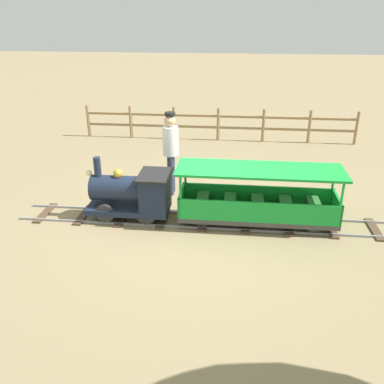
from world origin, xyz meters
name	(u,v)px	position (x,y,z in m)	size (l,w,h in m)	color
ground_plane	(198,221)	(0.00, 0.00, 0.00)	(60.00, 60.00, 0.00)	#8C7A56
track	(204,221)	(0.00, -0.09, 0.02)	(0.76, 6.40, 0.04)	gray
locomotive	(134,193)	(0.00, 1.12, 0.48)	(0.72, 1.45, 1.06)	#192338
passenger_car	(258,202)	(0.00, -0.99, 0.42)	(0.82, 2.70, 0.97)	#3F3F3F
conductor_person	(171,147)	(1.16, 0.65, 0.96)	(0.30, 0.30, 1.62)	#282D47
fence_section	(218,123)	(4.90, -0.09, 0.48)	(0.08, 7.48, 0.90)	#93754C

